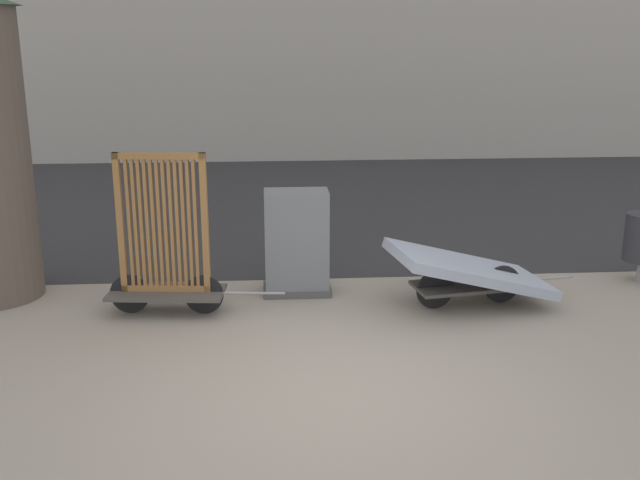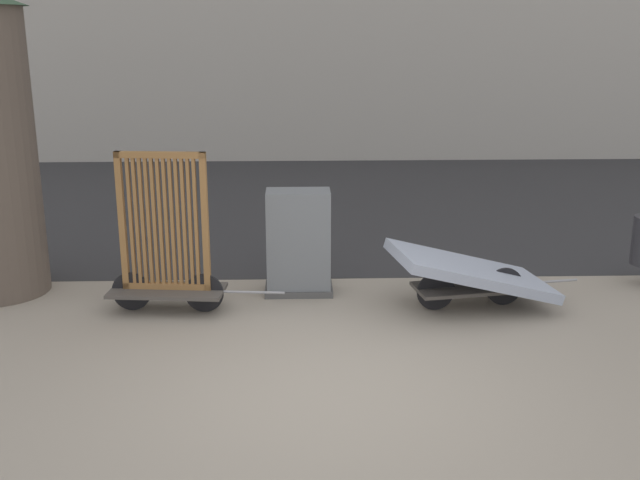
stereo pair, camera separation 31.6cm
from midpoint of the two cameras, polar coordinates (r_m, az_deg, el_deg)
The scene contains 5 objects.
ground_plane at distance 6.88m, azimuth 1.92°, elevation -11.39°, with size 60.00×60.00×0.00m, color gray.
road_strip at distance 14.13m, azimuth -0.11°, elevation 2.95°, with size 56.00×9.07×0.01m.
bike_cart_with_bedframe at distance 8.61m, azimuth -10.64°, elevation -0.95°, with size 2.02×0.68×1.85m.
bike_cart_with_mattress at distance 8.87m, azimuth 12.47°, elevation -2.51°, with size 2.32×1.36×0.75m.
utility_cabinet at distance 9.10m, azimuth -0.66°, elevation -0.44°, with size 0.83×0.50×1.28m.
Camera 2 is at (-0.27, -6.12, 3.14)m, focal length 42.00 mm.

